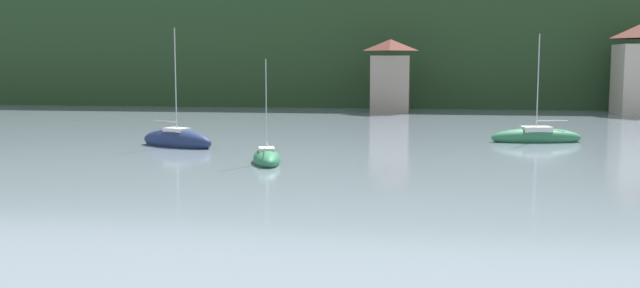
# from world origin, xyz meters

# --- Properties ---
(wooded_hillside) EXTENTS (352.00, 52.60, 42.22)m
(wooded_hillside) POSITION_xyz_m (10.58, 136.93, 6.56)
(wooded_hillside) COLOR #264223
(wooded_hillside) RESTS_ON ground_plane
(shore_building_west) EXTENTS (4.56, 3.91, 8.33)m
(shore_building_west) POSITION_xyz_m (0.00, 100.10, 4.04)
(shore_building_west) COLOR gray
(shore_building_west) RESTS_ON ground_plane
(shore_building_westcentral) EXTENTS (4.50, 6.06, 9.85)m
(shore_building_westcentral) POSITION_xyz_m (27.19, 101.13, 4.78)
(shore_building_westcentral) COLOR #BCB29E
(shore_building_westcentral) RESTS_ON ground_plane
(sailboat_far_1) EXTENTS (6.87, 2.91, 8.26)m
(sailboat_far_1) POSITION_xyz_m (12.04, 71.17, 0.37)
(sailboat_far_1) COLOR #2D754C
(sailboat_far_1) RESTS_ON ground_plane
(sailboat_far_3) EXTENTS (6.30, 4.18, 8.63)m
(sailboat_far_3) POSITION_xyz_m (-13.15, 64.76, 0.41)
(sailboat_far_3) COLOR navy
(sailboat_far_3) RESTS_ON ground_plane
(sailboat_far_7) EXTENTS (2.72, 4.85, 6.37)m
(sailboat_far_7) POSITION_xyz_m (-5.23, 57.68, 0.28)
(sailboat_far_7) COLOR #2D754C
(sailboat_far_7) RESTS_ON ground_plane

